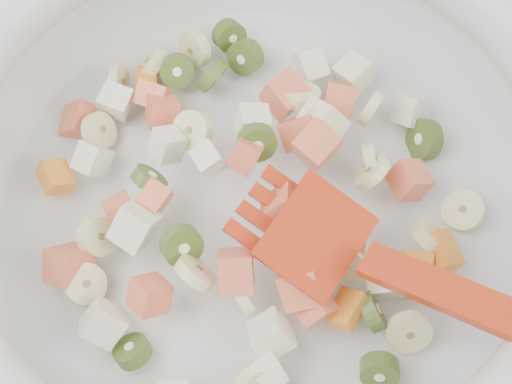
# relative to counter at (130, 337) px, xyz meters

# --- Properties ---
(counter) EXTENTS (2.00, 0.60, 0.90)m
(counter) POSITION_rel_counter_xyz_m (0.00, 0.00, 0.00)
(counter) COLOR #A2A2A8
(counter) RESTS_ON ground
(mixing_bowl) EXTENTS (0.47, 0.43, 0.14)m
(mixing_bowl) POSITION_rel_counter_xyz_m (0.16, -0.02, 0.51)
(mixing_bowl) COLOR silver
(mixing_bowl) RESTS_ON counter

